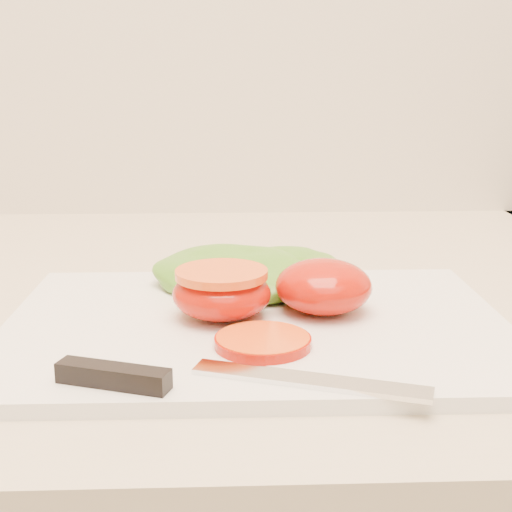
{
  "coord_description": "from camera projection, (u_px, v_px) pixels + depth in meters",
  "views": [
    {
      "loc": [
        -0.2,
        1.06,
        1.11
      ],
      "look_at": [
        -0.18,
        1.56,
        0.99
      ],
      "focal_mm": 50.0,
      "sensor_mm": 36.0,
      "label": 1
    }
  ],
  "objects": [
    {
      "name": "cutting_board",
      "position": [
        257.0,
        326.0,
        0.51
      ],
      "size": [
        0.36,
        0.26,
        0.01
      ],
      "primitive_type": "cube",
      "rotation": [
        0.0,
        0.0,
        -0.01
      ],
      "color": "white",
      "rests_on": "counter"
    },
    {
      "name": "tomato_half_dome",
      "position": [
        323.0,
        286.0,
        0.53
      ],
      "size": [
        0.07,
        0.07,
        0.04
      ],
      "primitive_type": "ellipsoid",
      "color": "#C81000",
      "rests_on": "cutting_board"
    },
    {
      "name": "tomato_half_cut",
      "position": [
        222.0,
        291.0,
        0.51
      ],
      "size": [
        0.07,
        0.07,
        0.04
      ],
      "color": "#C81000",
      "rests_on": "cutting_board"
    },
    {
      "name": "tomato_slice_0",
      "position": [
        263.0,
        341.0,
        0.46
      ],
      "size": [
        0.06,
        0.06,
        0.01
      ],
      "primitive_type": "cylinder",
      "color": "orange",
      "rests_on": "cutting_board"
    },
    {
      "name": "lettuce_leaf_0",
      "position": [
        235.0,
        274.0,
        0.58
      ],
      "size": [
        0.17,
        0.14,
        0.03
      ],
      "primitive_type": "ellipsoid",
      "rotation": [
        0.0,
        0.0,
        -0.36
      ],
      "color": "#589928",
      "rests_on": "cutting_board"
    },
    {
      "name": "lettuce_leaf_1",
      "position": [
        289.0,
        272.0,
        0.59
      ],
      "size": [
        0.14,
        0.14,
        0.03
      ],
      "primitive_type": "ellipsoid",
      "rotation": [
        0.0,
        0.0,
        0.72
      ],
      "color": "#589928",
      "rests_on": "cutting_board"
    },
    {
      "name": "knife",
      "position": [
        191.0,
        378.0,
        0.41
      ],
      "size": [
        0.21,
        0.06,
        0.01
      ],
      "rotation": [
        0.0,
        0.0,
        -0.34
      ],
      "color": "silver",
      "rests_on": "cutting_board"
    }
  ]
}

